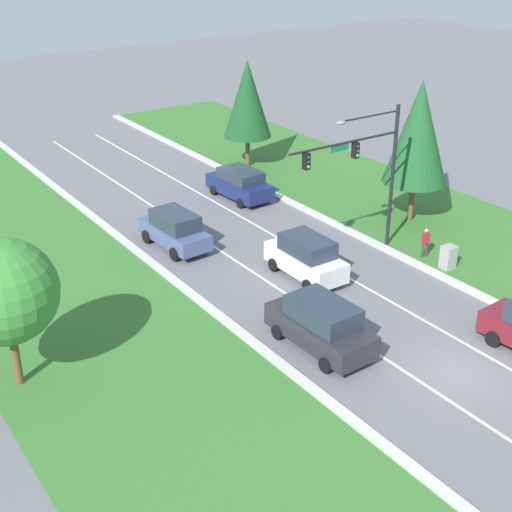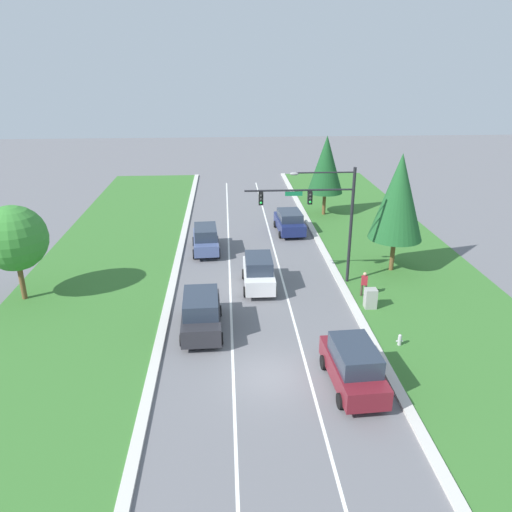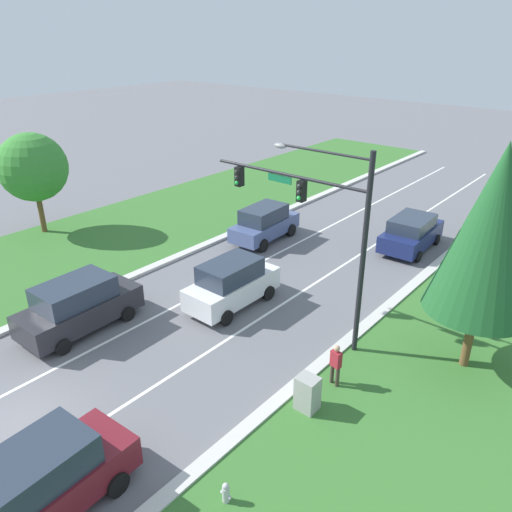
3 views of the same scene
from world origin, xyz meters
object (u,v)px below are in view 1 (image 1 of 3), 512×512
(conifer_near_right_tree, at_px, (247,99))
(oak_near_left_tree, at_px, (5,292))
(pedestrian, at_px, (425,242))
(conifer_far_right_tree, at_px, (418,132))
(navy_suv, at_px, (240,184))
(traffic_signal_mast, at_px, (366,162))
(charcoal_suv, at_px, (321,325))
(slate_blue_suv, at_px, (175,230))
(utility_cabinet, at_px, (448,258))
(white_suv, at_px, (306,257))

(conifer_near_right_tree, relative_size, oak_near_left_tree, 1.26)
(pedestrian, height_order, conifer_far_right_tree, conifer_far_right_tree)
(navy_suv, height_order, oak_near_left_tree, oak_near_left_tree)
(pedestrian, relative_size, conifer_far_right_tree, 0.20)
(traffic_signal_mast, height_order, charcoal_suv, traffic_signal_mast)
(slate_blue_suv, bearing_deg, traffic_signal_mast, -43.03)
(pedestrian, bearing_deg, charcoal_suv, 32.51)
(utility_cabinet, relative_size, conifer_near_right_tree, 0.17)
(slate_blue_suv, bearing_deg, conifer_far_right_tree, -22.52)
(charcoal_suv, distance_m, oak_near_left_tree, 12.50)
(conifer_near_right_tree, xyz_separation_m, oak_near_left_tree, (-22.23, -17.07, -0.86))
(slate_blue_suv, bearing_deg, charcoal_suv, -92.68)
(navy_suv, xyz_separation_m, conifer_near_right_tree, (3.98, 4.99, 3.96))
(utility_cabinet, xyz_separation_m, conifer_near_right_tree, (0.93, 19.67, 4.28))
(traffic_signal_mast, relative_size, white_suv, 1.71)
(charcoal_suv, relative_size, slate_blue_suv, 1.06)
(utility_cabinet, relative_size, conifer_far_right_tree, 0.16)
(traffic_signal_mast, distance_m, white_suv, 5.79)
(pedestrian, bearing_deg, oak_near_left_tree, 10.23)
(traffic_signal_mast, height_order, conifer_far_right_tree, conifer_far_right_tree)
(traffic_signal_mast, xyz_separation_m, white_suv, (-4.06, -0.42, -4.10))
(utility_cabinet, distance_m, conifer_near_right_tree, 20.15)
(charcoal_suv, distance_m, slate_blue_suv, 12.31)
(charcoal_suv, xyz_separation_m, navy_suv, (6.99, 16.65, -0.13))
(traffic_signal_mast, relative_size, utility_cabinet, 6.02)
(charcoal_suv, height_order, white_suv, charcoal_suv)
(pedestrian, xyz_separation_m, conifer_near_right_tree, (0.89, 18.03, 3.99))
(traffic_signal_mast, distance_m, conifer_near_right_tree, 16.12)
(utility_cabinet, distance_m, oak_near_left_tree, 21.72)
(navy_suv, relative_size, conifer_far_right_tree, 0.58)
(charcoal_suv, bearing_deg, navy_suv, 65.56)
(traffic_signal_mast, distance_m, oak_near_left_tree, 18.93)
(traffic_signal_mast, height_order, conifer_near_right_tree, traffic_signal_mast)
(white_suv, bearing_deg, slate_blue_suv, 118.52)
(navy_suv, height_order, pedestrian, navy_suv)
(traffic_signal_mast, bearing_deg, charcoal_suv, -142.24)
(charcoal_suv, bearing_deg, pedestrian, 18.01)
(white_suv, height_order, conifer_far_right_tree, conifer_far_right_tree)
(white_suv, xyz_separation_m, navy_suv, (3.46, 11.19, -0.13))
(conifer_far_right_tree, bearing_deg, slate_blue_suv, 160.80)
(conifer_near_right_tree, bearing_deg, oak_near_left_tree, -142.48)
(conifer_near_right_tree, bearing_deg, navy_suv, -128.61)
(charcoal_suv, distance_m, conifer_near_right_tree, 24.56)
(slate_blue_suv, height_order, pedestrian, slate_blue_suv)
(slate_blue_suv, bearing_deg, white_suv, -65.10)
(navy_suv, bearing_deg, conifer_far_right_tree, -58.23)
(conifer_near_right_tree, height_order, conifer_far_right_tree, conifer_far_right_tree)
(conifer_near_right_tree, distance_m, conifer_far_right_tree, 14.15)
(oak_near_left_tree, bearing_deg, traffic_signal_mast, 3.99)
(pedestrian, bearing_deg, white_suv, -3.04)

